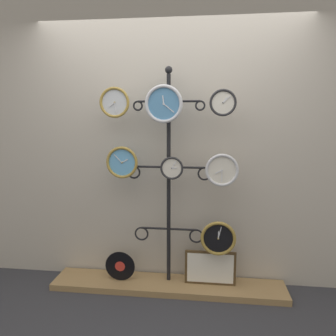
{
  "coord_description": "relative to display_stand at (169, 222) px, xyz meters",
  "views": [
    {
      "loc": [
        0.35,
        -2.52,
        1.64
      ],
      "look_at": [
        0.0,
        0.36,
        1.16
      ],
      "focal_mm": 35.0,
      "sensor_mm": 36.0,
      "label": 1
    }
  ],
  "objects": [
    {
      "name": "ground_plane",
      "position": [
        0.0,
        -0.41,
        -0.64
      ],
      "size": [
        12.0,
        12.0,
        0.0
      ],
      "primitive_type": "plane",
      "color": "#333338"
    },
    {
      "name": "picture_frame",
      "position": [
        0.4,
        -0.04,
        -0.42
      ],
      "size": [
        0.47,
        0.02,
        0.33
      ],
      "color": "#4C381E",
      "rests_on": "low_shelf"
    },
    {
      "name": "clock_middle_center",
      "position": [
        0.04,
        -0.09,
        0.53
      ],
      "size": [
        0.21,
        0.04,
        0.21
      ],
      "color": "silver"
    },
    {
      "name": "low_shelf",
      "position": [
        0.0,
        -0.06,
        -0.61
      ],
      "size": [
        2.2,
        0.36,
        0.06
      ],
      "color": "#9E7A4C",
      "rests_on": "ground_plane"
    },
    {
      "name": "shop_wall",
      "position": [
        0.0,
        0.16,
        0.76
      ],
      "size": [
        4.4,
        0.04,
        2.8
      ],
      "color": "#BCB2A3",
      "rests_on": "ground_plane"
    },
    {
      "name": "clock_middle_right",
      "position": [
        0.48,
        -0.1,
        0.52
      ],
      "size": [
        0.29,
        0.04,
        0.29
      ],
      "color": "silver"
    },
    {
      "name": "clock_top_right",
      "position": [
        0.47,
        -0.11,
        1.09
      ],
      "size": [
        0.23,
        0.04,
        0.23
      ],
      "color": "silver"
    },
    {
      "name": "clock_bottom_right",
      "position": [
        0.46,
        -0.11,
        -0.1
      ],
      "size": [
        0.32,
        0.04,
        0.32
      ],
      "color": "black"
    },
    {
      "name": "display_stand",
      "position": [
        0.0,
        0.0,
        0.0
      ],
      "size": [
        0.78,
        0.41,
        2.05
      ],
      "color": "black",
      "rests_on": "ground_plane"
    },
    {
      "name": "vinyl_record",
      "position": [
        -0.46,
        -0.07,
        -0.44
      ],
      "size": [
        0.29,
        0.01,
        0.29
      ],
      "color": "black",
      "rests_on": "low_shelf"
    },
    {
      "name": "clock_top_left",
      "position": [
        -0.47,
        -0.08,
        1.1
      ],
      "size": [
        0.27,
        0.04,
        0.27
      ],
      "color": "silver"
    },
    {
      "name": "clock_top_center",
      "position": [
        -0.03,
        -0.12,
        1.09
      ],
      "size": [
        0.33,
        0.04,
        0.33
      ],
      "color": "#4C84B2"
    },
    {
      "name": "clock_middle_left",
      "position": [
        -0.41,
        -0.09,
        0.57
      ],
      "size": [
        0.29,
        0.04,
        0.29
      ],
      "color": "#60A8DB"
    }
  ]
}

